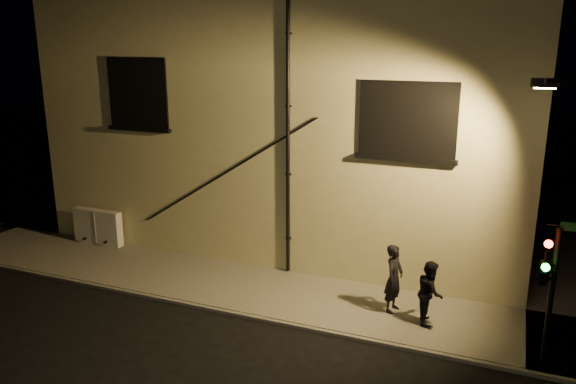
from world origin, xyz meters
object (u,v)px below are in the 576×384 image
at_px(pedestrian_a, 394,278).
at_px(traffic_signal, 544,270).
at_px(utility_cabinet, 98,227).
at_px(pedestrian_b, 430,292).

xyz_separation_m(pedestrian_a, traffic_signal, (3.41, -1.22, 1.27)).
bearing_deg(traffic_signal, pedestrian_a, 160.29).
height_order(utility_cabinet, pedestrian_a, pedestrian_a).
distance_m(utility_cabinet, traffic_signal, 14.29).
height_order(pedestrian_a, traffic_signal, traffic_signal).
relative_size(utility_cabinet, pedestrian_a, 1.02).
bearing_deg(pedestrian_a, pedestrian_b, -93.54).
bearing_deg(pedestrian_a, traffic_signal, -97.47).
distance_m(utility_cabinet, pedestrian_b, 11.66).
bearing_deg(traffic_signal, utility_cabinet, 170.54).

